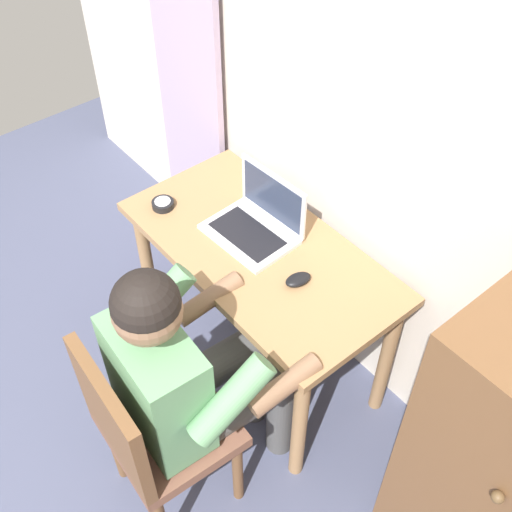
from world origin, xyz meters
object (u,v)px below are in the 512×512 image
(desk, at_px, (260,268))
(chair, at_px, (150,430))
(desk_clock, at_px, (163,204))
(person_seated, at_px, (193,372))
(computer_mouse, at_px, (298,280))
(laptop, at_px, (257,221))

(desk, height_order, chair, chair)
(desk_clock, bearing_deg, person_seated, -26.90)
(computer_mouse, bearing_deg, desk_clock, -157.05)
(person_seated, bearing_deg, chair, -93.16)
(chair, bearing_deg, computer_mouse, 93.43)
(desk, bearing_deg, chair, -69.07)
(person_seated, height_order, desk_clock, person_seated)
(desk, distance_m, person_seated, 0.58)
(chair, height_order, person_seated, person_seated)
(chair, xyz_separation_m, computer_mouse, (-0.04, 0.69, 0.23))
(computer_mouse, bearing_deg, chair, -76.35)
(chair, bearing_deg, desk_clock, 142.08)
(chair, height_order, desk_clock, chair)
(chair, bearing_deg, person_seated, 86.84)
(desk, xyz_separation_m, desk_clock, (-0.43, -0.15, 0.13))
(desk, relative_size, chair, 1.28)
(desk, bearing_deg, computer_mouse, -1.61)
(chair, height_order, laptop, laptop)
(desk, relative_size, desk_clock, 12.58)
(person_seated, relative_size, laptop, 3.40)
(person_seated, bearing_deg, desk, 118.35)
(desk, bearing_deg, person_seated, -61.65)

